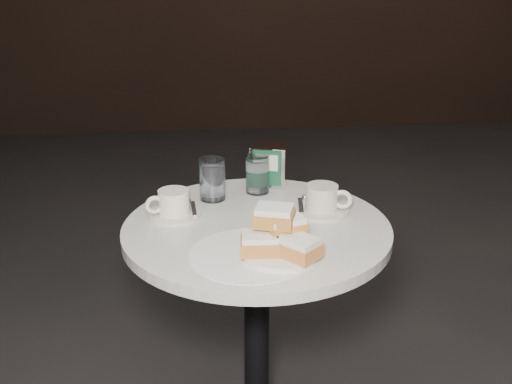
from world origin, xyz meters
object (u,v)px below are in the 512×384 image
object	(u,v)px
cafe_table	(257,291)
coffee_cup_right	(322,201)
beignet_plate	(280,239)
napkin_dispenser	(269,165)
water_glass_right	(257,175)
water_glass_left	(212,180)
coffee_cup_left	(173,205)

from	to	relation	value
cafe_table	coffee_cup_right	world-z (taller)	coffee_cup_right
coffee_cup_right	cafe_table	bearing A→B (deg)	-138.37
beignet_plate	napkin_dispenser	bearing A→B (deg)	86.44
water_glass_right	napkin_dispenser	bearing A→B (deg)	55.36
coffee_cup_right	water_glass_left	world-z (taller)	water_glass_left
coffee_cup_left	water_glass_left	distance (m)	0.16
coffee_cup_right	napkin_dispenser	distance (m)	0.26
water_glass_left	coffee_cup_right	bearing A→B (deg)	-23.18
water_glass_left	water_glass_right	bearing A→B (deg)	17.78
coffee_cup_right	coffee_cup_left	bearing A→B (deg)	-159.97
beignet_plate	coffee_cup_right	xyz separation A→B (m)	(0.15, 0.24, -0.01)
cafe_table	water_glass_left	world-z (taller)	water_glass_left
beignet_plate	napkin_dispenser	distance (m)	0.47
coffee_cup_left	napkin_dispenser	size ratio (longest dim) A/B	1.44
water_glass_right	water_glass_left	bearing A→B (deg)	-162.22
beignet_plate	coffee_cup_left	bearing A→B (deg)	134.94
cafe_table	coffee_cup_right	size ratio (longest dim) A/B	3.83
beignet_plate	water_glass_right	bearing A→B (deg)	91.74
coffee_cup_left	napkin_dispenser	world-z (taller)	napkin_dispenser
water_glass_right	beignet_plate	bearing A→B (deg)	-88.26
coffee_cup_left	coffee_cup_right	world-z (taller)	coffee_cup_right
cafe_table	coffee_cup_right	distance (m)	0.30
coffee_cup_left	coffee_cup_right	bearing A→B (deg)	-20.09
coffee_cup_left	water_glass_left	size ratio (longest dim) A/B	1.51
coffee_cup_left	beignet_plate	bearing A→B (deg)	-63.61
water_glass_left	beignet_plate	bearing A→B (deg)	-68.48
beignet_plate	coffee_cup_right	size ratio (longest dim) A/B	1.21
cafe_table	beignet_plate	xyz separation A→B (m)	(0.04, -0.18, 0.24)
beignet_plate	water_glass_left	world-z (taller)	water_glass_left
cafe_table	water_glass_left	size ratio (longest dim) A/B	6.25
cafe_table	beignet_plate	distance (m)	0.30
coffee_cup_right	water_glass_right	size ratio (longest dim) A/B	1.75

